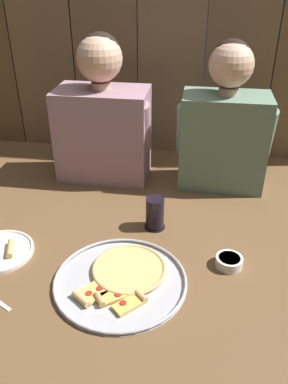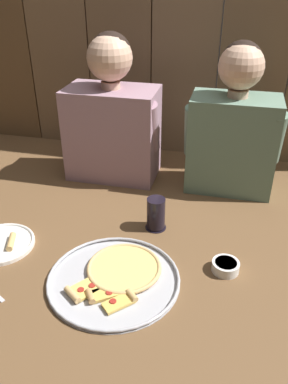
% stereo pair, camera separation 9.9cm
% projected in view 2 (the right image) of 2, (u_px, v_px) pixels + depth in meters
% --- Properties ---
extents(ground_plane, '(3.20, 3.20, 0.00)m').
position_uv_depth(ground_plane, '(142.00, 252.00, 1.35)').
color(ground_plane, brown).
extents(pizza_tray, '(0.42, 0.42, 0.03)m').
position_uv_depth(pizza_tray, '(116.00, 276.00, 1.23)').
color(pizza_tray, '#B2B2B7').
rests_on(pizza_tray, ground).
extents(dinner_plate, '(0.23, 0.23, 0.03)m').
position_uv_depth(dinner_plate, '(1.00, 243.00, 1.38)').
color(dinner_plate, white).
rests_on(dinner_plate, ground).
extents(drinking_glass, '(0.08, 0.08, 0.12)m').
position_uv_depth(drinking_glass, '(156.00, 214.00, 1.44)').
color(drinking_glass, black).
rests_on(drinking_glass, ground).
extents(dipping_bowl, '(0.09, 0.09, 0.03)m').
position_uv_depth(dipping_bowl, '(226.00, 266.00, 1.26)').
color(dipping_bowl, white).
rests_on(dipping_bowl, ground).
extents(diner_left, '(0.43, 0.23, 0.63)m').
position_uv_depth(diner_left, '(112.00, 117.00, 1.71)').
color(diner_left, gray).
rests_on(diner_left, ground).
extents(diner_right, '(0.39, 0.21, 0.61)m').
position_uv_depth(diner_right, '(234.00, 127.00, 1.60)').
color(diner_right, slate).
rests_on(diner_right, ground).
extents(wooden_backdrop_wall, '(2.19, 0.03, 1.39)m').
position_uv_depth(wooden_backdrop_wall, '(187.00, 6.00, 1.72)').
color(wooden_backdrop_wall, brown).
rests_on(wooden_backdrop_wall, ground).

